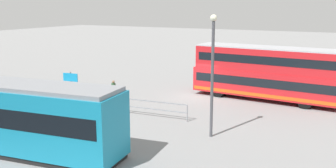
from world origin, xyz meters
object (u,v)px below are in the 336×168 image
Objects in this scene: pedestrian_near_railing at (114,89)px; street_lamp at (213,67)px; double_decker_bus at (267,73)px; info_sign at (71,82)px.

pedestrian_near_railing is 10.54m from street_lamp.
double_decker_bus is 11.55m from pedestrian_near_railing.
pedestrian_near_railing is at bearing -22.85° from street_lamp.
double_decker_bus reaches higher than info_sign.
info_sign is at bearing 54.29° from pedestrian_near_railing.
double_decker_bus is at bearing -93.70° from street_lamp.
double_decker_bus is 1.72× the size of street_lamp.
info_sign is (11.76, 8.29, -0.32)m from double_decker_bus.
street_lamp reaches higher than info_sign.
pedestrian_near_railing is 0.64× the size of info_sign.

